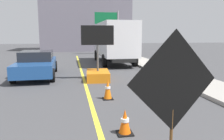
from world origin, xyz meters
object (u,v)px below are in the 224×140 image
object	(u,v)px
roadwork_sign	(174,84)
traffic_cone_near_sign	(125,122)
box_truck	(114,41)
pickup_car	(37,64)
arrow_board_trailer	(98,70)
traffic_cone_mid_lane	(108,89)
highway_guide_sign	(111,25)

from	to	relation	value
roadwork_sign	traffic_cone_near_sign	xyz separation A→B (m)	(-0.42, 1.47, -1.19)
roadwork_sign	box_truck	size ratio (longest dim) A/B	0.33
roadwork_sign	pickup_car	bearing A→B (deg)	110.26
roadwork_sign	pickup_car	xyz separation A→B (m)	(-3.43, 9.29, -0.77)
arrow_board_trailer	traffic_cone_mid_lane	size ratio (longest dim) A/B	3.67
highway_guide_sign	traffic_cone_near_sign	size ratio (longest dim) A/B	8.57
pickup_car	traffic_cone_near_sign	distance (m)	8.39
pickup_car	highway_guide_sign	distance (m)	15.14
traffic_cone_mid_lane	roadwork_sign	bearing A→B (deg)	-85.32
arrow_board_trailer	pickup_car	distance (m)	3.49
arrow_board_trailer	traffic_cone_mid_lane	distance (m)	3.47
pickup_car	traffic_cone_mid_lane	distance (m)	5.86
box_truck	traffic_cone_mid_lane	distance (m)	10.13
box_truck	traffic_cone_near_sign	bearing A→B (deg)	-99.88
box_truck	traffic_cone_near_sign	xyz separation A→B (m)	(-2.20, -12.65, -1.46)
highway_guide_sign	arrow_board_trailer	bearing A→B (deg)	-102.70
traffic_cone_near_sign	pickup_car	bearing A→B (deg)	111.03
roadwork_sign	pickup_car	distance (m)	9.94
traffic_cone_mid_lane	pickup_car	bearing A→B (deg)	121.72
pickup_car	traffic_cone_near_sign	size ratio (longest dim) A/B	8.20
arrow_board_trailer	traffic_cone_near_sign	bearing A→B (deg)	-91.19
box_truck	traffic_cone_mid_lane	size ratio (longest dim) A/B	9.59
arrow_board_trailer	pickup_car	world-z (taller)	arrow_board_trailer
highway_guide_sign	traffic_cone_mid_lane	size ratio (longest dim) A/B	6.80
pickup_car	highway_guide_sign	world-z (taller)	highway_guide_sign
roadwork_sign	highway_guide_sign	distance (m)	22.99
pickup_car	traffic_cone_mid_lane	xyz separation A→B (m)	(3.08, -4.98, -0.34)
traffic_cone_mid_lane	traffic_cone_near_sign	bearing A→B (deg)	-91.44
arrow_board_trailer	traffic_cone_near_sign	xyz separation A→B (m)	(-0.13, -6.31, -0.20)
box_truck	pickup_car	size ratio (longest dim) A/B	1.48
pickup_car	highway_guide_sign	size ratio (longest dim) A/B	0.96
arrow_board_trailer	pickup_car	size ratio (longest dim) A/B	0.56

